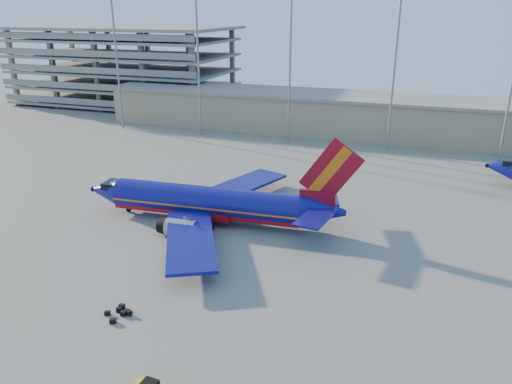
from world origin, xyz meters
TOP-DOWN VIEW (x-y plane):
  - ground at (0.00, 0.00)m, footprint 220.00×220.00m
  - terminal_building at (10.00, 58.00)m, footprint 122.00×16.00m
  - parking_garage at (-62.00, 74.05)m, footprint 62.00×32.00m
  - light_mast_row at (5.00, 46.00)m, footprint 101.60×1.60m
  - aircraft_main at (-2.86, 3.28)m, footprint 36.62×35.15m
  - luggage_pile at (-2.28, -18.87)m, footprint 2.46×2.74m

SIDE VIEW (x-z plane):
  - ground at x=0.00m, z-range 0.00..0.00m
  - luggage_pile at x=-2.28m, z-range -0.02..0.47m
  - aircraft_main at x=-2.86m, z-range -3.55..8.84m
  - terminal_building at x=10.00m, z-range 0.07..8.57m
  - parking_garage at x=-62.00m, z-range 1.03..22.43m
  - light_mast_row at x=5.00m, z-range 3.23..31.88m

